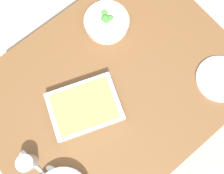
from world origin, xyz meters
TOP-DOWN VIEW (x-y plane):
  - ground_plane at (0.00, 0.00)m, footprint 6.00×6.00m
  - dining_table at (0.00, 0.00)m, footprint 1.20×0.90m
  - broccoli_bowl at (0.18, 0.26)m, footprint 0.22×0.22m
  - baking_dish at (-0.15, 0.00)m, footprint 0.36×0.31m
  - drink_cup at (-0.48, -0.03)m, footprint 0.07×0.07m
  - side_plate at (0.41, -0.29)m, footprint 0.22×0.22m
  - spoon_by_broccoli at (0.17, 0.21)m, footprint 0.04×0.18m
  - spoon_spare at (-0.41, -0.14)m, footprint 0.11×0.16m
  - fork_on_table at (-0.47, -0.05)m, footprint 0.05×0.18m

SIDE VIEW (x-z plane):
  - ground_plane at x=0.00m, z-range 0.00..0.00m
  - dining_table at x=0.00m, z-range 0.28..1.02m
  - fork_on_table at x=-0.47m, z-range 0.74..0.75m
  - spoon_by_broccoli at x=0.17m, z-range 0.74..0.75m
  - spoon_spare at x=-0.41m, z-range 0.74..0.75m
  - side_plate at x=0.41m, z-range 0.74..0.75m
  - broccoli_bowl at x=0.18m, z-range 0.74..0.80m
  - baking_dish at x=-0.15m, z-range 0.74..0.80m
  - drink_cup at x=-0.48m, z-range 0.74..0.82m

